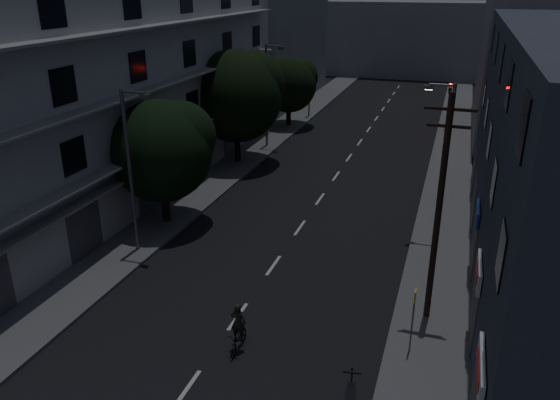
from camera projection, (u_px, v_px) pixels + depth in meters
The scene contains 19 objects.
ground at pixel (338, 174), 38.45m from camera, with size 160.00×160.00×0.00m, color black.
sidewalk_left at pixel (239, 163), 40.59m from camera, with size 3.00×90.00×0.15m, color #565659.
sidewalk_right at pixel (448, 184), 36.25m from camera, with size 3.00×90.00×0.15m, color #565659.
lane_markings at pixel (355, 150), 43.95m from camera, with size 0.15×60.50×0.01m.
building_left at pixel (124, 81), 33.13m from camera, with size 7.00×36.00×14.00m.
building_far_left at pixel (279, 27), 59.18m from camera, with size 6.00×20.00×16.00m, color slate.
building_far_right at pixel (518, 57), 47.51m from camera, with size 6.00×20.00×13.00m, color slate.
building_far_end at pixel (410, 39), 76.20m from camera, with size 24.00×8.00×10.00m, color slate.
tree_near at pixel (162, 147), 29.12m from camera, with size 5.52×5.52×6.81m.
tree_mid at pixel (237, 93), 38.89m from camera, with size 6.61×6.61×8.13m.
tree_far at pixel (289, 82), 49.51m from camera, with size 5.04×5.04×6.24m.
traffic_signal_far_right at pixel (449, 96), 48.46m from camera, with size 0.28×0.37×4.10m.
traffic_signal_far_left at pixel (309, 86), 53.12m from camera, with size 0.28×0.37×4.10m.
street_lamp_left_near at pixel (131, 165), 25.76m from camera, with size 1.51×0.25×8.00m.
street_lamp_right at pixel (444, 155), 27.20m from camera, with size 1.51×0.25×8.00m.
street_lamp_left_far at pixel (268, 91), 42.97m from camera, with size 1.51×0.25×8.00m.
utility_pole at pixel (439, 207), 20.21m from camera, with size 1.80×0.24×9.00m.
bus_stop_sign at pixel (414, 310), 19.25m from camera, with size 0.06×0.35×2.52m.
cyclist at pixel (239, 334), 19.95m from camera, with size 0.59×1.56×1.96m.
Camera 1 is at (7.50, -10.79, 12.70)m, focal length 35.00 mm.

